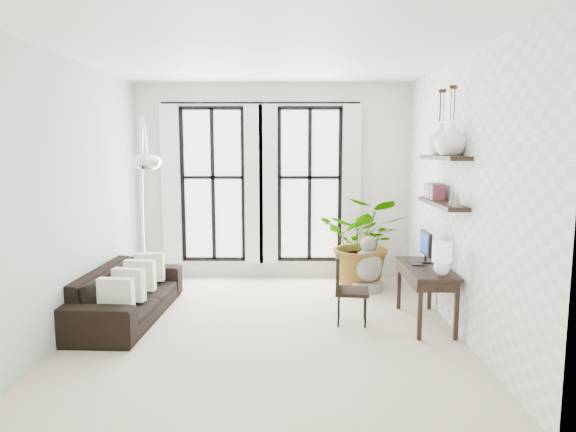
{
  "coord_description": "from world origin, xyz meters",
  "views": [
    {
      "loc": [
        0.29,
        -6.01,
        2.18
      ],
      "look_at": [
        0.25,
        0.3,
        1.32
      ],
      "focal_mm": 32.0,
      "sensor_mm": 36.0,
      "label": 1
    }
  ],
  "objects_px": {
    "buddha": "(368,268)",
    "plant": "(365,242)",
    "sofa": "(127,293)",
    "arc_lamp": "(143,162)",
    "desk_chair": "(346,285)",
    "desk": "(427,271)"
  },
  "relations": [
    {
      "from": "plant",
      "to": "arc_lamp",
      "type": "xyz_separation_m",
      "value": [
        -3.13,
        -0.92,
        1.26
      ]
    },
    {
      "from": "desk_chair",
      "to": "buddha",
      "type": "bearing_deg",
      "value": 77.64
    },
    {
      "from": "plant",
      "to": "arc_lamp",
      "type": "relative_size",
      "value": 0.56
    },
    {
      "from": "plant",
      "to": "desk",
      "type": "distance_m",
      "value": 1.82
    },
    {
      "from": "desk_chair",
      "to": "arc_lamp",
      "type": "bearing_deg",
      "value": 170.66
    },
    {
      "from": "desk",
      "to": "sofa",
      "type": "bearing_deg",
      "value": 176.09
    },
    {
      "from": "plant",
      "to": "desk",
      "type": "xyz_separation_m",
      "value": [
        0.51,
        -1.75,
        -0.03
      ]
    },
    {
      "from": "arc_lamp",
      "to": "buddha",
      "type": "relative_size",
      "value": 3.06
    },
    {
      "from": "buddha",
      "to": "sofa",
      "type": "bearing_deg",
      "value": -159.1
    },
    {
      "from": "sofa",
      "to": "arc_lamp",
      "type": "relative_size",
      "value": 0.86
    },
    {
      "from": "plant",
      "to": "desk_chair",
      "type": "height_order",
      "value": "plant"
    },
    {
      "from": "arc_lamp",
      "to": "desk_chair",
      "type": "bearing_deg",
      "value": -15.81
    },
    {
      "from": "desk",
      "to": "buddha",
      "type": "relative_size",
      "value": 1.44
    },
    {
      "from": "desk",
      "to": "arc_lamp",
      "type": "height_order",
      "value": "arc_lamp"
    },
    {
      "from": "desk",
      "to": "desk_chair",
      "type": "xyz_separation_m",
      "value": [
        -0.98,
        0.08,
        -0.2
      ]
    },
    {
      "from": "sofa",
      "to": "desk",
      "type": "bearing_deg",
      "value": -91.42
    },
    {
      "from": "sofa",
      "to": "desk_chair",
      "type": "distance_m",
      "value": 2.78
    },
    {
      "from": "desk_chair",
      "to": "arc_lamp",
      "type": "relative_size",
      "value": 0.33
    },
    {
      "from": "buddha",
      "to": "plant",
      "type": "bearing_deg",
      "value": 94.52
    },
    {
      "from": "plant",
      "to": "desk",
      "type": "relative_size",
      "value": 1.18
    },
    {
      "from": "desk_chair",
      "to": "arc_lamp",
      "type": "height_order",
      "value": "arc_lamp"
    },
    {
      "from": "sofa",
      "to": "arc_lamp",
      "type": "height_order",
      "value": "arc_lamp"
    }
  ]
}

